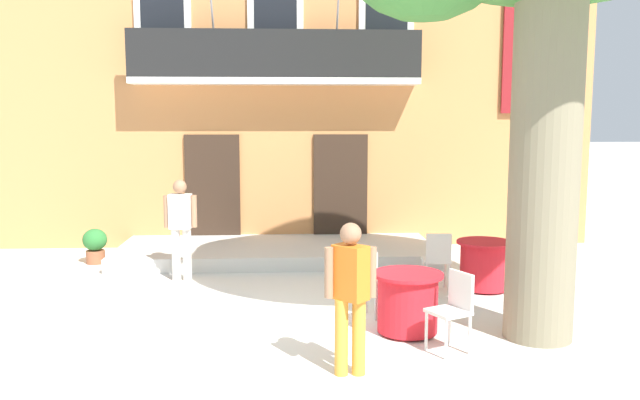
{
  "coord_description": "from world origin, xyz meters",
  "views": [
    {
      "loc": [
        0.13,
        -8.16,
        2.64
      ],
      "look_at": [
        0.68,
        2.32,
        1.3
      ],
      "focal_mm": 36.33,
      "sensor_mm": 36.0,
      "label": 1
    }
  ],
  "objects_px": {
    "pedestrian_mid_plaza": "(181,224)",
    "cafe_chair_near_tree_1": "(437,257)",
    "cafe_table_near_tree": "(484,265)",
    "cafe_chair_middle_0": "(378,277)",
    "cafe_chair_middle_1": "(454,306)",
    "cafe_chair_near_tree_0": "(531,255)",
    "pedestrian_near_entrance": "(350,290)",
    "cafe_table_middle": "(408,302)",
    "ground_planter_left": "(95,244)"
  },
  "relations": [
    {
      "from": "cafe_table_near_tree",
      "to": "cafe_chair_middle_1",
      "type": "xyz_separation_m",
      "value": [
        -1.16,
        -2.59,
        0.14
      ]
    },
    {
      "from": "cafe_chair_near_tree_0",
      "to": "cafe_chair_middle_1",
      "type": "xyz_separation_m",
      "value": [
        -1.91,
        -2.65,
        0.0
      ]
    },
    {
      "from": "cafe_chair_middle_1",
      "to": "cafe_table_middle",
      "type": "bearing_deg",
      "value": 122.25
    },
    {
      "from": "cafe_chair_near_tree_0",
      "to": "ground_planter_left",
      "type": "distance_m",
      "value": 7.57
    },
    {
      "from": "cafe_chair_middle_0",
      "to": "cafe_chair_middle_1",
      "type": "relative_size",
      "value": 1.0
    },
    {
      "from": "cafe_table_near_tree",
      "to": "cafe_chair_middle_0",
      "type": "bearing_deg",
      "value": -145.65
    },
    {
      "from": "pedestrian_mid_plaza",
      "to": "cafe_chair_near_tree_1",
      "type": "bearing_deg",
      "value": -12.37
    },
    {
      "from": "cafe_chair_near_tree_0",
      "to": "cafe_table_middle",
      "type": "relative_size",
      "value": 1.05
    },
    {
      "from": "cafe_chair_middle_0",
      "to": "cafe_chair_middle_1",
      "type": "distance_m",
      "value": 1.5
    },
    {
      "from": "cafe_table_near_tree",
      "to": "cafe_chair_middle_0",
      "type": "xyz_separation_m",
      "value": [
        -1.83,
        -1.25,
        0.14
      ]
    },
    {
      "from": "cafe_chair_middle_1",
      "to": "ground_planter_left",
      "type": "relative_size",
      "value": 1.42
    },
    {
      "from": "cafe_table_near_tree",
      "to": "cafe_chair_middle_1",
      "type": "height_order",
      "value": "cafe_chair_middle_1"
    },
    {
      "from": "cafe_chair_near_tree_1",
      "to": "pedestrian_near_entrance",
      "type": "height_order",
      "value": "pedestrian_near_entrance"
    },
    {
      "from": "ground_planter_left",
      "to": "cafe_chair_middle_1",
      "type": "bearing_deg",
      "value": -41.53
    },
    {
      "from": "cafe_chair_middle_0",
      "to": "ground_planter_left",
      "type": "distance_m",
      "value": 5.8
    },
    {
      "from": "cafe_chair_near_tree_0",
      "to": "pedestrian_near_entrance",
      "type": "height_order",
      "value": "pedestrian_near_entrance"
    },
    {
      "from": "cafe_chair_middle_0",
      "to": "pedestrian_mid_plaza",
      "type": "relative_size",
      "value": 0.55
    },
    {
      "from": "cafe_chair_near_tree_0",
      "to": "cafe_chair_middle_1",
      "type": "distance_m",
      "value": 3.27
    },
    {
      "from": "cafe_table_middle",
      "to": "pedestrian_mid_plaza",
      "type": "relative_size",
      "value": 0.52
    },
    {
      "from": "pedestrian_near_entrance",
      "to": "ground_planter_left",
      "type": "bearing_deg",
      "value": 127.57
    },
    {
      "from": "cafe_table_middle",
      "to": "ground_planter_left",
      "type": "distance_m",
      "value": 6.44
    },
    {
      "from": "ground_planter_left",
      "to": "pedestrian_near_entrance",
      "type": "height_order",
      "value": "pedestrian_near_entrance"
    },
    {
      "from": "ground_planter_left",
      "to": "pedestrian_mid_plaza",
      "type": "relative_size",
      "value": 0.39
    },
    {
      "from": "cafe_chair_near_tree_1",
      "to": "pedestrian_mid_plaza",
      "type": "xyz_separation_m",
      "value": [
        -4.0,
        0.88,
        0.4
      ]
    },
    {
      "from": "pedestrian_near_entrance",
      "to": "cafe_chair_middle_0",
      "type": "bearing_deg",
      "value": 73.95
    },
    {
      "from": "pedestrian_near_entrance",
      "to": "cafe_chair_middle_1",
      "type": "bearing_deg",
      "value": 26.51
    },
    {
      "from": "cafe_chair_near_tree_1",
      "to": "cafe_chair_middle_1",
      "type": "xyz_separation_m",
      "value": [
        -0.41,
        -2.54,
        0.0
      ]
    },
    {
      "from": "cafe_chair_near_tree_0",
      "to": "cafe_table_middle",
      "type": "bearing_deg",
      "value": -138.96
    },
    {
      "from": "cafe_chair_middle_0",
      "to": "pedestrian_near_entrance",
      "type": "bearing_deg",
      "value": -106.05
    },
    {
      "from": "cafe_chair_middle_1",
      "to": "pedestrian_mid_plaza",
      "type": "bearing_deg",
      "value": 136.42
    },
    {
      "from": "ground_planter_left",
      "to": "pedestrian_mid_plaza",
      "type": "xyz_separation_m",
      "value": [
        1.77,
        -1.33,
        0.58
      ]
    },
    {
      "from": "cafe_chair_middle_1",
      "to": "pedestrian_mid_plaza",
      "type": "relative_size",
      "value": 0.55
    },
    {
      "from": "cafe_chair_near_tree_1",
      "to": "cafe_chair_middle_0",
      "type": "height_order",
      "value": "same"
    },
    {
      "from": "ground_planter_left",
      "to": "cafe_table_near_tree",
      "type": "bearing_deg",
      "value": -18.28
    },
    {
      "from": "cafe_chair_near_tree_0",
      "to": "cafe_chair_middle_1",
      "type": "height_order",
      "value": "same"
    },
    {
      "from": "ground_planter_left",
      "to": "pedestrian_near_entrance",
      "type": "bearing_deg",
      "value": -52.43
    },
    {
      "from": "cafe_chair_middle_1",
      "to": "pedestrian_near_entrance",
      "type": "height_order",
      "value": "pedestrian_near_entrance"
    },
    {
      "from": "cafe_table_middle",
      "to": "pedestrian_near_entrance",
      "type": "bearing_deg",
      "value": -123.6
    },
    {
      "from": "cafe_chair_middle_1",
      "to": "cafe_table_near_tree",
      "type": "bearing_deg",
      "value": 65.92
    },
    {
      "from": "cafe_chair_middle_0",
      "to": "cafe_chair_middle_1",
      "type": "xyz_separation_m",
      "value": [
        0.67,
        -1.34,
        0.0
      ]
    },
    {
      "from": "cafe_table_middle",
      "to": "cafe_chair_middle_0",
      "type": "relative_size",
      "value": 0.95
    },
    {
      "from": "ground_planter_left",
      "to": "pedestrian_near_entrance",
      "type": "relative_size",
      "value": 0.4
    },
    {
      "from": "cafe_chair_middle_0",
      "to": "cafe_table_middle",
      "type": "bearing_deg",
      "value": -69.05
    },
    {
      "from": "cafe_chair_middle_0",
      "to": "cafe_chair_near_tree_0",
      "type": "bearing_deg",
      "value": 26.89
    },
    {
      "from": "cafe_table_near_tree",
      "to": "ground_planter_left",
      "type": "relative_size",
      "value": 1.35
    },
    {
      "from": "cafe_chair_middle_0",
      "to": "pedestrian_mid_plaza",
      "type": "bearing_deg",
      "value": 144.58
    },
    {
      "from": "cafe_table_near_tree",
      "to": "cafe_chair_near_tree_0",
      "type": "xyz_separation_m",
      "value": [
        0.75,
        0.06,
        0.14
      ]
    },
    {
      "from": "cafe_chair_near_tree_0",
      "to": "pedestrian_mid_plaza",
      "type": "xyz_separation_m",
      "value": [
        -5.5,
        0.77,
        0.4
      ]
    },
    {
      "from": "ground_planter_left",
      "to": "cafe_chair_near_tree_1",
      "type": "bearing_deg",
      "value": -20.94
    },
    {
      "from": "ground_planter_left",
      "to": "pedestrian_mid_plaza",
      "type": "bearing_deg",
      "value": -36.92
    }
  ]
}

